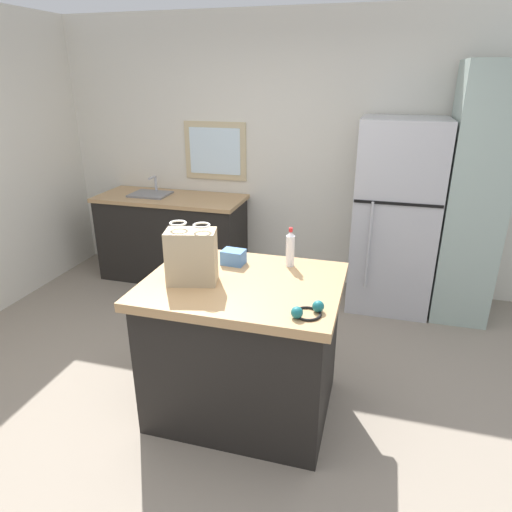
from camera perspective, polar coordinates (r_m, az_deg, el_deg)
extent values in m
plane|color=gray|center=(3.20, -4.43, -19.48)|extent=(6.19, 6.19, 0.00)
cube|color=silver|center=(4.78, 5.11, 12.57)|extent=(5.16, 0.10, 2.70)
cube|color=#CCB78C|center=(4.96, -5.09, 13.00)|extent=(0.68, 0.04, 0.60)
cube|color=white|center=(4.94, -5.18, 12.97)|extent=(0.56, 0.02, 0.48)
cube|color=black|center=(3.02, -1.58, -11.76)|extent=(1.11, 0.86, 0.88)
cube|color=tan|center=(2.79, -1.68, -3.70)|extent=(1.19, 0.94, 0.06)
cube|color=#B7B7BC|center=(4.41, 17.02, 4.70)|extent=(0.74, 0.66, 1.77)
cube|color=black|center=(4.03, 17.37, 6.27)|extent=(0.73, 0.01, 0.02)
cylinder|color=#B7B7BC|center=(4.12, 13.95, 1.25)|extent=(0.02, 0.02, 0.80)
cube|color=#9EB2A8|center=(4.42, 25.58, 6.63)|extent=(0.48, 0.62, 2.23)
cube|color=black|center=(5.05, -10.37, 2.08)|extent=(1.52, 0.61, 0.88)
cube|color=tan|center=(4.92, -10.73, 7.11)|extent=(1.56, 0.65, 0.04)
cube|color=slate|center=(5.03, -13.06, 6.89)|extent=(0.40, 0.32, 0.14)
cylinder|color=#B7B7BC|center=(5.11, -12.45, 8.81)|extent=(0.03, 0.03, 0.18)
cylinder|color=#B7B7BC|center=(5.04, -12.90, 9.57)|extent=(0.02, 0.14, 0.02)
cube|color=tan|center=(2.72, -8.09, -0.10)|extent=(0.32, 0.23, 0.33)
torus|color=white|center=(2.69, -9.75, 4.10)|extent=(0.12, 0.12, 0.01)
torus|color=white|center=(2.63, -6.85, 3.87)|extent=(0.12, 0.12, 0.01)
cube|color=#4775B7|center=(3.01, -2.85, -0.13)|extent=(0.15, 0.12, 0.10)
cylinder|color=white|center=(2.96, 4.30, 0.63)|extent=(0.06, 0.06, 0.21)
cone|color=white|center=(2.92, 4.37, 2.80)|extent=(0.05, 0.05, 0.03)
cylinder|color=red|center=(2.91, 4.38, 3.31)|extent=(0.03, 0.03, 0.02)
torus|color=black|center=(2.41, 6.47, -7.19)|extent=(0.21, 0.21, 0.01)
sphere|color=#19666B|center=(2.36, 5.15, -7.07)|extent=(0.06, 0.06, 0.06)
sphere|color=#19666B|center=(2.43, 7.80, -6.27)|extent=(0.06, 0.06, 0.06)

